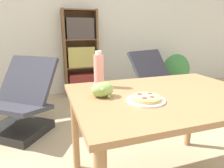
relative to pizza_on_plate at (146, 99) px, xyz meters
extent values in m
cube|color=silver|center=(0.23, 2.80, 0.51)|extent=(8.00, 0.05, 2.60)
cube|color=#A37549|center=(0.21, 0.09, -0.03)|extent=(1.31, 0.94, 0.03)
cylinder|color=#A37549|center=(-0.39, 0.50, -0.42)|extent=(0.06, 0.06, 0.74)
cylinder|color=#A37549|center=(0.81, 0.50, -0.42)|extent=(0.06, 0.06, 0.74)
cylinder|color=white|center=(0.00, 0.00, -0.01)|extent=(0.24, 0.24, 0.01)
cylinder|color=#DBB26B|center=(0.00, 0.00, 0.01)|extent=(0.19, 0.19, 0.02)
cylinder|color=#EACC7A|center=(0.00, 0.00, 0.02)|extent=(0.16, 0.16, 0.00)
cylinder|color=#A83328|center=(0.04, 0.03, 0.02)|extent=(0.03, 0.03, 0.00)
cylinder|color=#A83328|center=(-0.02, 0.04, 0.02)|extent=(0.03, 0.03, 0.00)
cylinder|color=#A83328|center=(-0.03, -0.04, 0.02)|extent=(0.03, 0.03, 0.00)
cylinder|color=#A83328|center=(0.02, -0.03, 0.02)|extent=(0.03, 0.03, 0.00)
ellipsoid|color=#93BC5B|center=(-0.23, 0.17, 0.04)|extent=(0.15, 0.12, 0.10)
sphere|color=#93BC5B|center=(-0.28, 0.18, 0.01)|extent=(0.03, 0.03, 0.03)
sphere|color=#93BC5B|center=(-0.25, 0.16, 0.03)|extent=(0.02, 0.02, 0.02)
sphere|color=#93BC5B|center=(-0.28, 0.16, 0.02)|extent=(0.02, 0.02, 0.02)
sphere|color=#93BC5B|center=(-0.25, 0.12, 0.05)|extent=(0.03, 0.03, 0.03)
sphere|color=#93BC5B|center=(-0.21, 0.12, 0.00)|extent=(0.02, 0.02, 0.02)
sphere|color=#93BC5B|center=(-0.27, 0.20, 0.05)|extent=(0.02, 0.02, 0.02)
sphere|color=#93BC5B|center=(-0.20, 0.14, 0.05)|extent=(0.02, 0.02, 0.02)
cylinder|color=pink|center=(-0.19, 0.41, 0.11)|extent=(0.08, 0.08, 0.25)
cylinder|color=white|center=(-0.19, 0.41, 0.25)|extent=(0.05, 0.05, 0.03)
cube|color=black|center=(-0.94, 1.36, -0.74)|extent=(0.83, 0.82, 0.10)
cube|color=#383842|center=(-0.94, 1.30, -0.43)|extent=(0.84, 0.81, 0.14)
cube|color=#383842|center=(-0.80, 1.54, -0.19)|extent=(0.79, 0.74, 0.55)
cube|color=black|center=(1.08, 1.50, -0.74)|extent=(0.77, 0.72, 0.10)
cube|color=#383842|center=(1.08, 1.42, -0.43)|extent=(0.81, 0.69, 0.14)
cube|color=#383842|center=(1.01, 1.71, -0.19)|extent=(0.78, 0.61, 0.55)
cube|color=brown|center=(-0.23, 2.64, -0.01)|extent=(0.04, 0.26, 1.55)
cube|color=brown|center=(0.35, 2.64, -0.01)|extent=(0.04, 0.26, 1.55)
cube|color=brown|center=(0.06, 2.77, -0.01)|extent=(0.62, 0.01, 1.55)
cube|color=brown|center=(0.06, 2.64, -0.77)|extent=(0.55, 0.25, 0.02)
cube|color=#99332D|center=(0.06, 2.63, -0.58)|extent=(0.48, 0.18, 0.36)
cube|color=brown|center=(0.06, 2.64, -0.27)|extent=(0.55, 0.25, 0.02)
cube|color=#CCBC5B|center=(0.06, 2.63, -0.07)|extent=(0.48, 0.18, 0.36)
cube|color=brown|center=(0.06, 2.64, 0.24)|extent=(0.55, 0.25, 0.02)
cube|color=#4C423D|center=(0.06, 2.63, 0.43)|extent=(0.48, 0.18, 0.36)
cube|color=brown|center=(0.06, 2.64, 0.74)|extent=(0.55, 0.25, 0.02)
cylinder|color=#70665B|center=(1.89, 2.24, -0.69)|extent=(0.28, 0.28, 0.21)
ellipsoid|color=#428442|center=(1.89, 2.24, -0.37)|extent=(0.55, 0.47, 0.63)
camera|label=1|loc=(-0.58, -1.05, 0.42)|focal=32.00mm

